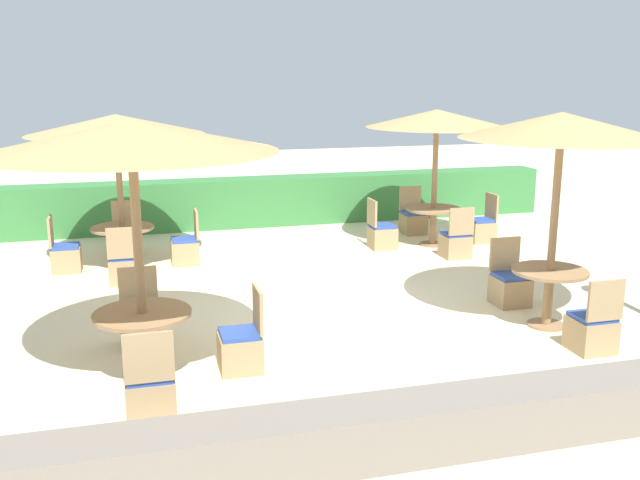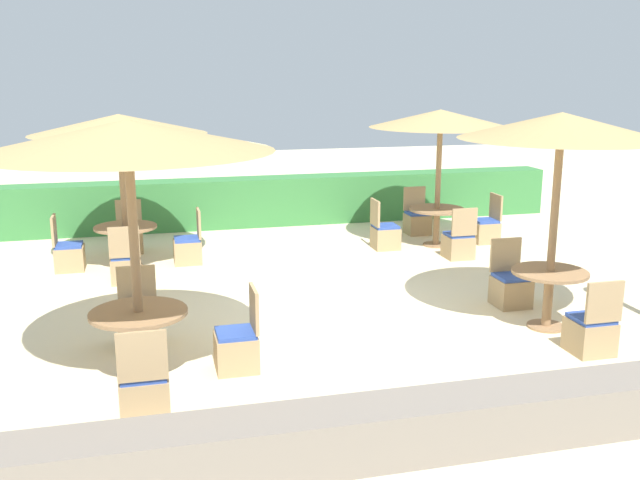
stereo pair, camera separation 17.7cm
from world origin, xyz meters
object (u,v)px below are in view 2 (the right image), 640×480
at_px(patio_chair_back_right_east, 486,229).
at_px(patio_chair_front_right_north, 510,287).
at_px(round_table_front_right, 549,285).
at_px(round_table_back_left, 126,235).
at_px(patio_chair_back_left_south, 126,266).
at_px(patio_chair_front_left_east, 238,347).
at_px(patio_chair_back_left_west, 68,255).
at_px(patio_chair_back_left_north, 130,238).
at_px(parasol_back_left, 119,125).
at_px(patio_chair_back_right_south, 459,244).
at_px(parasol_back_right, 441,119).
at_px(patio_chair_front_left_south, 145,390).
at_px(patio_chair_back_left_east, 188,248).
at_px(patio_chair_front_right_south, 591,332).
at_px(patio_chair_back_right_north, 417,221).
at_px(round_table_front_left, 139,326).
at_px(patio_chair_front_left_north, 139,323).
at_px(patio_chair_back_right_west, 385,235).
at_px(parasol_front_left, 127,137).
at_px(parasol_front_right, 561,127).
at_px(round_table_back_right, 437,216).

bearing_deg(patio_chair_back_right_east, patio_chair_front_right_north, 158.38).
relative_size(round_table_front_right, round_table_back_left, 0.93).
xyz_separation_m(patio_chair_back_left_south, patio_chair_front_left_east, (1.25, -3.72, 0.00)).
relative_size(patio_chair_back_left_west, patio_chair_back_left_north, 1.00).
height_order(patio_chair_back_right_east, parasol_back_left, parasol_back_left).
bearing_deg(patio_chair_back_right_south, parasol_back_right, 90.86).
distance_m(patio_chair_back_right_east, patio_chair_front_left_south, 8.57).
bearing_deg(patio_chair_back_left_south, patio_chair_back_right_east, 9.10).
bearing_deg(patio_chair_back_left_east, parasol_back_left, 88.60).
relative_size(round_table_front_right, patio_chair_front_right_south, 1.03).
relative_size(patio_chair_back_right_north, round_table_back_left, 0.90).
distance_m(patio_chair_front_right_south, round_table_front_left, 5.15).
bearing_deg(patio_chair_front_left_north, round_table_front_right, 172.41).
bearing_deg(patio_chair_back_right_east, patio_chair_back_left_north, 82.27).
xyz_separation_m(patio_chair_front_right_south, patio_chair_back_right_west, (-0.70, 5.33, 0.00)).
height_order(patio_chair_back_right_east, patio_chair_back_left_north, same).
bearing_deg(parasol_front_left, patio_chair_front_left_south, -88.27).
bearing_deg(patio_chair_back_right_south, patio_chair_back_right_east, 43.90).
relative_size(patio_chair_back_right_north, parasol_back_left, 0.33).
height_order(round_table_front_right, patio_chair_front_left_south, patio_chair_front_left_south).
relative_size(patio_chair_back_right_south, round_table_front_left, 0.90).
height_order(parasol_front_right, patio_chair_back_left_east, parasol_front_right).
bearing_deg(parasol_front_right, parasol_back_right, 85.43).
xyz_separation_m(parasol_front_right, round_table_front_right, (0.00, 0.00, -1.99)).
bearing_deg(patio_chair_front_left_east, patio_chair_front_right_north, -72.56).
height_order(patio_chair_back_right_east, patio_chair_front_left_north, same).
xyz_separation_m(parasol_front_right, patio_chair_back_left_south, (-5.28, 3.37, -2.31)).
relative_size(round_table_back_right, patio_chair_back_right_west, 1.12).
height_order(patio_chair_back_right_east, round_table_back_left, patio_chair_back_right_east).
bearing_deg(patio_chair_front_left_east, round_table_front_right, -85.07).
bearing_deg(patio_chair_front_right_south, patio_chair_back_right_east, 75.84).
bearing_deg(parasol_front_left, patio_chair_back_right_east, 36.31).
distance_m(parasol_back_right, patio_chair_front_left_north, 6.95).
relative_size(patio_chair_back_left_north, parasol_front_left, 0.31).
xyz_separation_m(patio_chair_back_left_west, round_table_front_left, (1.14, -4.62, 0.32)).
xyz_separation_m(round_table_front_right, round_table_front_left, (-5.07, -0.30, 0.01)).
relative_size(round_table_front_left, patio_chair_front_left_south, 1.12).
relative_size(patio_chair_back_right_east, patio_chair_front_left_east, 1.00).
bearing_deg(parasol_front_right, round_table_back_left, 140.71).
distance_m(parasol_back_right, patio_chair_back_left_west, 6.90).
bearing_deg(parasol_back_left, parasol_front_right, -39.29).
bearing_deg(patio_chair_back_left_east, patio_chair_back_left_north, 43.27).
xyz_separation_m(parasol_front_right, patio_chair_back_right_south, (0.37, 3.47, -2.31)).
bearing_deg(patio_chair_back_left_north, round_table_back_right, 170.83).
xyz_separation_m(parasol_back_left, patio_chair_back_left_north, (0.04, 1.02, -2.11)).
bearing_deg(round_table_back_right, patio_chair_front_left_north, -145.43).
bearing_deg(patio_chair_back_right_east, patio_chair_front_left_north, 120.17).
relative_size(patio_chair_front_right_south, round_table_back_left, 0.90).
bearing_deg(parasol_front_right, parasol_back_left, 140.71).
distance_m(round_table_front_left, patio_chair_front_left_east, 1.09).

